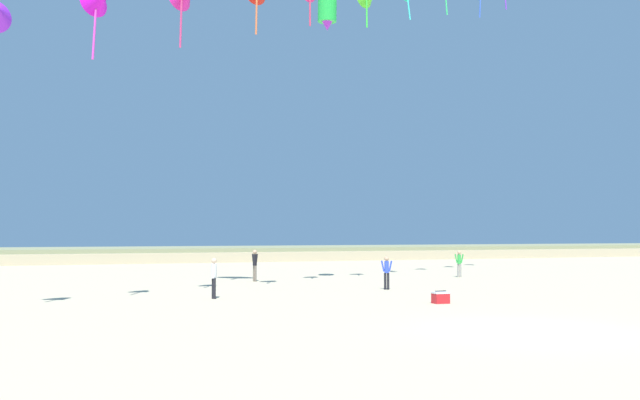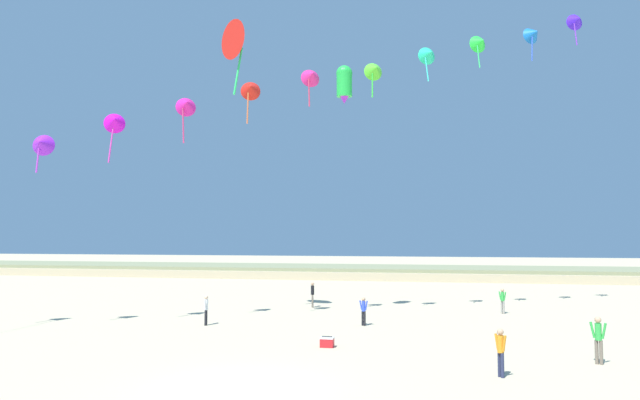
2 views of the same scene
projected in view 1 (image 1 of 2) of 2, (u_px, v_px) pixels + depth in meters
ground_plane at (527, 331)px, 17.58m from camera, size 240.00×240.00×0.00m
dune_ridge at (200, 254)px, 64.21m from camera, size 120.00×13.04×1.23m
person_near_right at (214, 275)px, 26.36m from camera, size 0.22×0.56×1.58m
person_mid_center at (459, 262)px, 39.22m from camera, size 0.45×0.40×1.52m
person_far_left at (387, 270)px, 30.62m from camera, size 0.50×0.29×1.49m
person_far_right at (255, 263)px, 35.79m from camera, size 0.23×0.58×1.67m
large_kite_low_lead at (327, 6)px, 34.00m from camera, size 1.02×1.07×2.36m
beach_cooler at (441, 298)px, 24.57m from camera, size 0.58×0.41×0.46m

